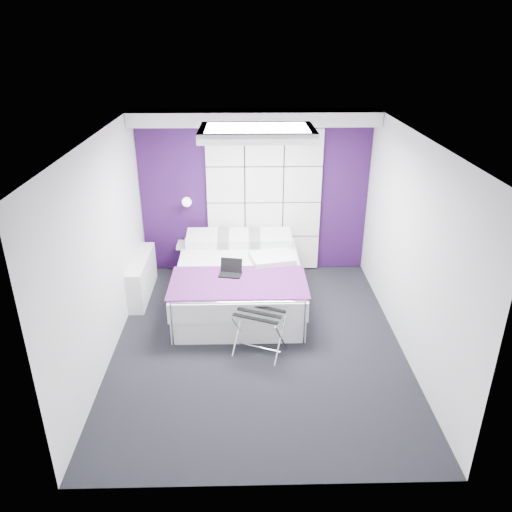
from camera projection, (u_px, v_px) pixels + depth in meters
The scene contains 15 objects.
floor at pixel (258, 342), 6.38m from camera, with size 4.40×4.40×0.00m, color black.
ceiling at pixel (258, 138), 5.30m from camera, with size 4.40×4.40×0.00m, color white.
wall_back at pixel (254, 193), 7.85m from camera, with size 3.60×3.60×0.00m, color white.
wall_left at pixel (104, 251), 5.81m from camera, with size 4.40×4.40×0.00m, color white.
wall_right at pixel (410, 248), 5.88m from camera, with size 4.40×4.40×0.00m, color white.
accent_wall at pixel (254, 193), 7.84m from camera, with size 3.58×0.02×2.58m, color #2E0F41.
soffit at pixel (255, 118), 7.12m from camera, with size 3.58×0.50×0.20m, color white.
headboard at pixel (264, 202), 7.85m from camera, with size 1.80×0.08×2.30m, color silver, non-canonical shape.
skylight at pixel (257, 132), 5.87m from camera, with size 1.36×0.86×0.12m, color white, non-canonical shape.
wall_lamp at pixel (187, 201), 7.73m from camera, with size 0.15×0.15×0.15m, color white.
radiator at pixel (142, 277), 7.41m from camera, with size 0.22×1.20×0.60m, color white.
bed at pixel (239, 282), 7.20m from camera, with size 1.81×2.19×0.76m.
nightstand at pixel (190, 245), 7.99m from camera, with size 0.41×0.32×0.05m, color white.
luggage_rack at pixel (259, 332), 6.08m from camera, with size 0.57×0.42×0.56m.
laptop at pixel (230, 270), 6.76m from camera, with size 0.30×0.21×0.22m.
Camera 1 is at (-0.15, -5.35, 3.65)m, focal length 35.00 mm.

